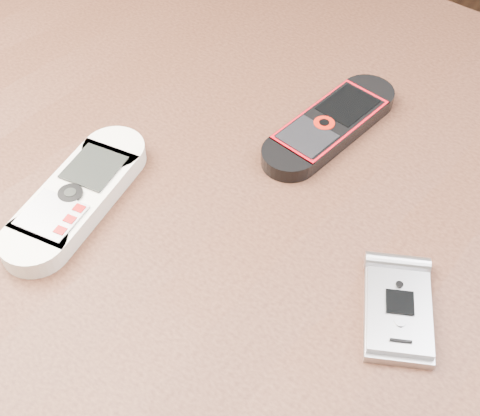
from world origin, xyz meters
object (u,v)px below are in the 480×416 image
object	(u,v)px
nokia_white	(77,196)
motorola_razr	(398,310)
nokia_black_red	(330,124)
table	(236,288)

from	to	relation	value
nokia_white	motorola_razr	bearing A→B (deg)	1.82
nokia_black_red	motorola_razr	bearing A→B (deg)	-37.86
nokia_white	motorola_razr	world-z (taller)	nokia_white
table	motorola_razr	world-z (taller)	motorola_razr
table	nokia_black_red	size ratio (longest dim) A/B	7.37
table	nokia_white	size ratio (longest dim) A/B	7.27
nokia_white	motorola_razr	distance (m)	0.27
nokia_white	nokia_black_red	bearing A→B (deg)	48.09
nokia_black_red	table	bearing A→B (deg)	-87.38
nokia_black_red	nokia_white	bearing A→B (deg)	-114.33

